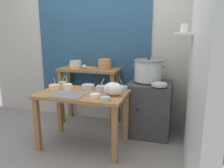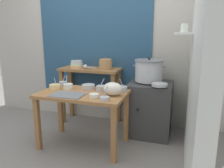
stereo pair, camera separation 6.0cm
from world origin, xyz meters
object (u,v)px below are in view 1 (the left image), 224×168
Objects in this scene: prep_bowl_4 at (54,87)px; prep_bowl_2 at (68,86)px; plastic_bag at (113,89)px; prep_bowl_5 at (95,96)px; prep_table at (83,101)px; prep_bowl_6 at (122,89)px; clay_pot at (105,64)px; bowl_stack_enamel at (76,64)px; prep_bowl_1 at (101,88)px; back_shelf_table at (89,82)px; ladle at (85,67)px; wide_pan at (159,84)px; steamer_pot at (148,70)px; prep_bowl_7 at (62,84)px; prep_bowl_0 at (105,98)px; prep_bowl_3 at (88,87)px; serving_tray at (68,95)px; stove_block at (149,108)px.

prep_bowl_2 is at bearing 22.12° from prep_bowl_4.
plastic_bag is 1.36× the size of prep_bowl_2.
prep_bowl_5 is (0.65, -0.21, -0.01)m from prep_bowl_4.
prep_bowl_6 is at bearing 22.71° from prep_table.
prep_bowl_4 is (-0.47, -0.71, -0.22)m from clay_pot.
prep_bowl_1 is (0.63, -0.58, -0.20)m from bowl_stack_enamel.
prep_bowl_1 is 1.02× the size of prep_bowl_4.
prep_bowl_4 is at bearing -106.46° from back_shelf_table.
wide_pan is (1.16, -0.29, -0.14)m from ladle.
steamer_pot is at bearing 43.46° from prep_bowl_1.
wide_pan is 1.35× the size of prep_bowl_7.
prep_bowl_2 is (-0.64, 0.35, 0.01)m from prep_bowl_0.
prep_bowl_1 is (0.42, -0.61, 0.08)m from back_shelf_table.
prep_bowl_5 reaches higher than prep_table.
back_shelf_table is 0.62m from prep_bowl_3.
back_shelf_table is 1.02m from prep_bowl_5.
prep_table is at bearing 54.42° from serving_tray.
bowl_stack_enamel reaches higher than plastic_bag.
prep_bowl_7 reaches higher than wide_pan.
prep_bowl_6 reaches higher than prep_table.
wide_pan is 1.17× the size of prep_bowl_2.
bowl_stack_enamel is 0.54m from prep_bowl_7.
bowl_stack_enamel is at bearing 137.28° from prep_bowl_1.
clay_pot is at bearing 85.64° from prep_bowl_3.
serving_tray is 2.50× the size of prep_bowl_4.
steamer_pot reaches higher than prep_table.
prep_bowl_1 is at bearing -8.24° from prep_bowl_7.
prep_bowl_2 is at bearing -91.24° from ladle.
plastic_bag is (0.66, -0.68, -0.13)m from ladle.
serving_tray is (-0.17, -0.92, -0.25)m from clay_pot.
prep_bowl_3 is (-0.38, 0.42, 0.01)m from prep_bowl_0.
prep_bowl_2 is 1.01× the size of prep_bowl_3.
prep_bowl_5 is (0.34, 0.01, 0.02)m from serving_tray.
prep_bowl_7 reaches higher than prep_table.
back_shelf_table is 0.88m from prep_bowl_6.
prep_bowl_3 is at bearing 89.89° from prep_table.
back_shelf_table is 5.58× the size of prep_bowl_3.
prep_table is at bearing -90.11° from prep_bowl_3.
stove_block is 0.65m from prep_bowl_6.
prep_bowl_1 is 0.61m from prep_bowl_7.
plastic_bag is at bearing -46.19° from ladle.
prep_bowl_7 is at bearing -109.49° from ladle.
prep_table is 6.26× the size of prep_bowl_0.
prep_bowl_2 is at bearing -39.66° from prep_bowl_7.
prep_bowl_2 reaches higher than plastic_bag.
prep_table is at bearing -6.07° from prep_bowl_4.
bowl_stack_enamel is (-0.48, -0.03, -0.02)m from clay_pot.
prep_bowl_0 is at bearing -28.23° from prep_bowl_2.
prep_bowl_0 is (-0.35, -0.88, -0.19)m from steamer_pot.
back_shelf_table is at bearing 161.86° from wide_pan.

